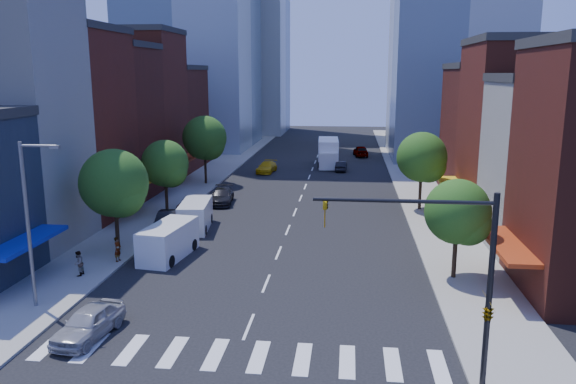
% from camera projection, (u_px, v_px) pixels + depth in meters
% --- Properties ---
extents(ground, '(220.00, 220.00, 0.00)m').
position_uv_depth(ground, '(249.00, 327.00, 28.45)').
color(ground, black).
rests_on(ground, ground).
extents(sidewalk_left, '(5.00, 120.00, 0.15)m').
position_uv_depth(sidewalk_left, '(206.00, 177.00, 68.67)').
color(sidewalk_left, gray).
rests_on(sidewalk_left, ground).
extents(sidewalk_right, '(5.00, 120.00, 0.15)m').
position_uv_depth(sidewalk_right, '(414.00, 182.00, 65.98)').
color(sidewalk_right, gray).
rests_on(sidewalk_right, ground).
extents(crosswalk, '(19.00, 3.00, 0.01)m').
position_uv_depth(crosswalk, '(237.00, 356.00, 25.54)').
color(crosswalk, silver).
rests_on(crosswalk, ground).
extents(bldg_left_2, '(12.00, 9.00, 16.00)m').
position_uv_depth(bldg_left_2, '(52.00, 127.00, 48.97)').
color(bldg_left_2, '#5C2115').
rests_on(bldg_left_2, ground).
extents(bldg_left_3, '(12.00, 8.00, 15.00)m').
position_uv_depth(bldg_left_3, '(96.00, 124.00, 57.34)').
color(bldg_left_3, '#4F1D13').
rests_on(bldg_left_3, ground).
extents(bldg_left_4, '(12.00, 9.00, 17.00)m').
position_uv_depth(bldg_left_4, '(127.00, 109.00, 65.40)').
color(bldg_left_4, '#5C2115').
rests_on(bldg_left_4, ground).
extents(bldg_left_5, '(12.00, 10.00, 13.00)m').
position_uv_depth(bldg_left_5, '(156.00, 119.00, 75.05)').
color(bldg_left_5, '#4F1D13').
rests_on(bldg_left_5, ground).
extents(bldg_right_2, '(12.00, 10.00, 15.00)m').
position_uv_depth(bldg_right_2, '(539.00, 134.00, 47.97)').
color(bldg_right_2, '#5C2115').
rests_on(bldg_right_2, ground).
extents(bldg_right_3, '(12.00, 10.00, 13.00)m').
position_uv_depth(bldg_right_3, '(507.00, 133.00, 57.90)').
color(bldg_right_3, '#4F1D13').
rests_on(bldg_right_3, ground).
extents(traffic_signal, '(7.24, 2.24, 8.00)m').
position_uv_depth(traffic_signal, '(475.00, 291.00, 22.15)').
color(traffic_signal, black).
rests_on(traffic_signal, sidewalk_right).
extents(streetlight, '(2.25, 0.25, 9.00)m').
position_uv_depth(streetlight, '(30.00, 215.00, 29.60)').
color(streetlight, slate).
rests_on(streetlight, sidewalk_left).
extents(tree_left_near, '(4.80, 4.80, 7.30)m').
position_uv_depth(tree_left_near, '(116.00, 186.00, 39.28)').
color(tree_left_near, black).
rests_on(tree_left_near, sidewalk_left).
extents(tree_left_mid, '(4.20, 4.20, 6.65)m').
position_uv_depth(tree_left_mid, '(166.00, 165.00, 50.04)').
color(tree_left_mid, black).
rests_on(tree_left_mid, sidewalk_left).
extents(tree_left_far, '(5.00, 5.00, 7.75)m').
position_uv_depth(tree_left_far, '(206.00, 140.00, 63.51)').
color(tree_left_far, black).
rests_on(tree_left_far, sidewalk_left).
extents(tree_right_near, '(4.00, 4.00, 6.20)m').
position_uv_depth(tree_right_near, '(460.00, 215.00, 34.03)').
color(tree_right_near, black).
rests_on(tree_right_near, sidewalk_right).
extents(tree_right_far, '(4.60, 4.60, 7.20)m').
position_uv_depth(tree_right_far, '(424.00, 159.00, 51.39)').
color(tree_right_far, black).
rests_on(tree_right_far, sidewalk_right).
extents(parked_car_front, '(2.42, 4.72, 1.54)m').
position_uv_depth(parked_car_front, '(89.00, 323.00, 27.16)').
color(parked_car_front, '#9F9EA3').
rests_on(parked_car_front, ground).
extents(parked_car_second, '(2.18, 5.16, 1.65)m').
position_uv_depth(parked_car_second, '(169.00, 222.00, 45.27)').
color(parked_car_second, black).
rests_on(parked_car_second, ground).
extents(parked_car_third, '(2.22, 4.79, 1.33)m').
position_uv_depth(parked_car_third, '(193.00, 204.00, 52.30)').
color(parked_car_third, '#999999').
rests_on(parked_car_third, ground).
extents(parked_car_rear, '(2.66, 5.35, 1.49)m').
position_uv_depth(parked_car_rear, '(222.00, 196.00, 55.07)').
color(parked_car_rear, black).
rests_on(parked_car_rear, ground).
extents(cargo_van_near, '(2.93, 5.81, 2.37)m').
position_uv_depth(cargo_van_near, '(167.00, 241.00, 38.84)').
color(cargo_van_near, white).
rests_on(cargo_van_near, ground).
extents(cargo_van_far, '(2.79, 5.63, 2.30)m').
position_uv_depth(cargo_van_far, '(195.00, 216.00, 45.99)').
color(cargo_van_far, silver).
rests_on(cargo_van_far, ground).
extents(taxi, '(2.44, 4.97, 1.39)m').
position_uv_depth(taxi, '(267.00, 167.00, 72.31)').
color(taxi, gold).
rests_on(taxi, ground).
extents(traffic_car_oncoming, '(1.54, 3.96, 1.28)m').
position_uv_depth(traffic_car_oncoming, '(341.00, 166.00, 73.53)').
color(traffic_car_oncoming, black).
rests_on(traffic_car_oncoming, ground).
extents(traffic_car_far, '(2.47, 5.02, 1.65)m').
position_uv_depth(traffic_car_far, '(361.00, 151.00, 86.34)').
color(traffic_car_far, '#999999').
rests_on(traffic_car_far, ground).
extents(box_truck, '(3.11, 9.06, 3.60)m').
position_uv_depth(box_truck, '(328.00, 153.00, 77.48)').
color(box_truck, white).
rests_on(box_truck, ground).
extents(pedestrian_near, '(0.47, 0.66, 1.67)m').
position_uv_depth(pedestrian_near, '(118.00, 249.00, 37.75)').
color(pedestrian_near, '#999999').
rests_on(pedestrian_near, sidewalk_left).
extents(pedestrian_far, '(0.64, 0.81, 1.60)m').
position_uv_depth(pedestrian_far, '(78.00, 263.00, 35.03)').
color(pedestrian_far, '#999999').
rests_on(pedestrian_far, sidewalk_left).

